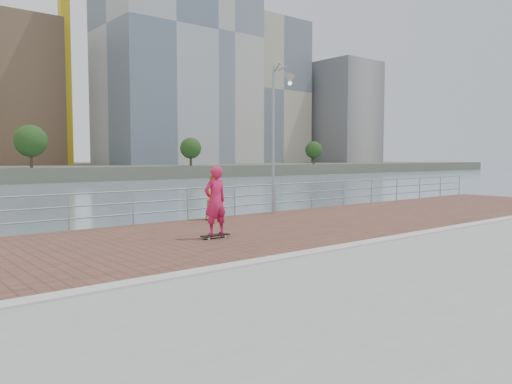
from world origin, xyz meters
TOP-DOWN VIEW (x-y plane):
  - water at (0.00, 0.00)m, footprint 400.00×400.00m
  - brick_lane at (0.00, 3.60)m, footprint 40.00×6.80m
  - curb at (0.00, 0.00)m, footprint 40.00×0.40m
  - guardrail at (0.00, 7.00)m, footprint 39.06×0.06m
  - street_lamp at (4.57, 6.10)m, footprint 0.40×1.16m
  - skateboard at (-0.53, 3.07)m, footprint 0.84×0.22m
  - skateboarder at (-0.53, 3.07)m, footprint 0.68×0.45m
  - bystander at (1.77, 6.38)m, footprint 0.80×0.64m
  - tower_crane at (27.36, 104.00)m, footprint 47.00×2.00m
  - skyline at (29.07, 104.18)m, footprint 233.00×41.00m

SIDE VIEW (x-z plane):
  - water at x=0.00m, z-range -2.00..-2.00m
  - brick_lane at x=0.00m, z-range 0.00..0.02m
  - curb at x=0.00m, z-range 0.00..0.06m
  - skateboard at x=-0.53m, z-range 0.05..0.14m
  - guardrail at x=0.00m, z-range 0.13..1.25m
  - bystander at x=1.77m, z-range 0.02..1.63m
  - skateboarder at x=-0.53m, z-range 0.10..1.96m
  - street_lamp at x=4.57m, z-range 1.15..6.62m
  - skyline at x=29.07m, z-range -9.63..59.15m
  - tower_crane at x=27.36m, z-range 8.15..58.85m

